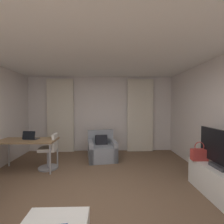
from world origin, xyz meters
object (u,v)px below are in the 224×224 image
object	(u,v)px
desk_chair	(50,153)
tv_flatscreen	(221,150)
desk	(28,142)
handbag_primary	(199,154)
armchair	(102,150)
tv_console	(221,184)
laptop	(31,138)

from	to	relation	value
desk_chair	tv_flatscreen	xyz separation A→B (m)	(3.40, -1.38, 0.43)
desk	handbag_primary	size ratio (longest dim) A/B	3.71
armchair	handbag_primary	size ratio (longest dim) A/B	2.63
armchair	tv_flatscreen	bearing A→B (deg)	-44.29
armchair	tv_console	distance (m)	2.97
desk	laptop	xyz separation A→B (m)	(0.05, 0.03, 0.11)
laptop	handbag_primary	world-z (taller)	laptop
desk	tv_console	size ratio (longest dim) A/B	1.06
desk	tv_console	world-z (taller)	desk
desk	desk_chair	size ratio (longest dim) A/B	1.55
handbag_primary	tv_console	bearing A→B (deg)	-73.63
laptop	tv_console	world-z (taller)	laptop
desk_chair	armchair	bearing A→B (deg)	27.62
tv_flatscreen	handbag_primary	size ratio (longest dim) A/B	3.01
laptop	tv_flatscreen	distance (m)	4.07
desk	handbag_primary	distance (m)	3.87
desk	tv_flatscreen	xyz separation A→B (m)	(3.90, -1.30, 0.14)
desk_chair	tv_flatscreen	size ratio (longest dim) A/B	0.79
armchair	desk_chair	size ratio (longest dim) A/B	1.10
desk	handbag_primary	xyz separation A→B (m)	(3.77, -0.89, -0.06)
desk	tv_console	xyz separation A→B (m)	(3.90, -1.33, -0.43)
desk_chair	laptop	bearing A→B (deg)	-174.11
tv_console	tv_flatscreen	size ratio (longest dim) A/B	1.16
desk	handbag_primary	bearing A→B (deg)	-13.24
armchair	handbag_primary	world-z (taller)	handbag_primary
desk	desk_chair	bearing A→B (deg)	9.08
laptop	tv_flatscreen	xyz separation A→B (m)	(3.85, -1.34, 0.03)
tv_console	handbag_primary	world-z (taller)	handbag_primary
armchair	laptop	distance (m)	1.95
desk	laptop	bearing A→B (deg)	32.37
laptop	tv_flatscreen	bearing A→B (deg)	-19.17
desk	tv_flatscreen	distance (m)	4.11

